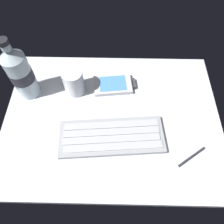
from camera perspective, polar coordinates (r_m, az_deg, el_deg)
ground_plane at (r=63.57cm, az=-0.00°, el=-1.99°), size 64.00×48.00×2.80cm
keyboard at (r=59.14cm, az=0.12°, el=-6.66°), size 29.78×13.27×1.70cm
handheld_device at (r=68.55cm, az=0.76°, el=7.36°), size 13.36×8.91×1.50cm
juice_cup at (r=66.14cm, az=-10.30°, el=7.88°), size 6.40×6.40×8.50cm
water_bottle at (r=66.10cm, az=-23.55°, el=9.66°), size 6.73×6.73×20.80cm
stylus_pen at (r=61.43cm, az=20.86°, el=-11.20°), size 8.25×5.93×0.70cm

